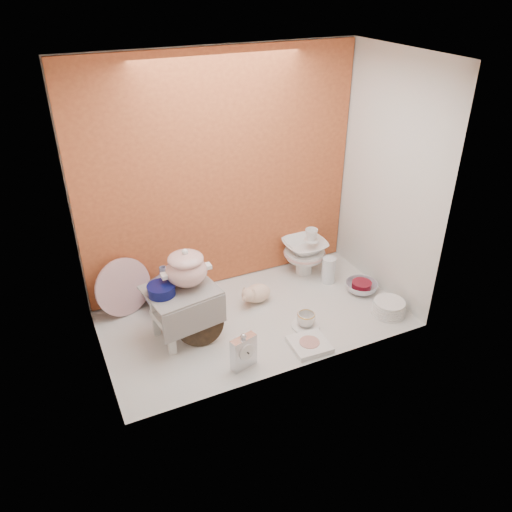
{
  "coord_description": "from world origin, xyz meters",
  "views": [
    {
      "loc": [
        -1.05,
        -2.28,
        1.88
      ],
      "look_at": [
        0.02,
        0.02,
        0.42
      ],
      "focal_mm": 35.76,
      "sensor_mm": 36.0,
      "label": 1
    }
  ],
  "objects": [
    {
      "name": "mantel_clock",
      "position": [
        -0.23,
        -0.37,
        0.11
      ],
      "size": [
        0.15,
        0.09,
        0.21
      ],
      "primitive_type": "cube",
      "rotation": [
        0.0,
        0.0,
        0.26
      ],
      "color": "silver",
      "rests_on": "ground"
    },
    {
      "name": "crystal_bowl",
      "position": [
        0.76,
        -0.03,
        0.03
      ],
      "size": [
        0.25,
        0.25,
        0.07
      ],
      "primitive_type": "imported",
      "rotation": [
        0.0,
        0.0,
        0.2
      ],
      "color": "silver",
      "rests_on": "ground"
    },
    {
      "name": "dinner_plate_stack",
      "position": [
        0.77,
        -0.31,
        0.04
      ],
      "size": [
        0.25,
        0.25,
        0.09
      ],
      "primitive_type": "cylinder",
      "rotation": [
        0.0,
        0.0,
        0.19
      ],
      "color": "white",
      "rests_on": "ground"
    },
    {
      "name": "ground",
      "position": [
        0.0,
        0.0,
        0.0
      ],
      "size": [
        1.8,
        1.8,
        0.0
      ],
      "primitive_type": "plane",
      "color": "silver",
      "rests_on": "ground"
    },
    {
      "name": "lacquer_tray",
      "position": [
        -0.37,
        -0.08,
        0.13
      ],
      "size": [
        0.29,
        0.14,
        0.27
      ],
      "primitive_type": null,
      "rotation": [
        0.0,
        0.0,
        -0.17
      ],
      "color": "black",
      "rests_on": "ground"
    },
    {
      "name": "clear_glass_vase",
      "position": [
        0.62,
        0.16,
        0.09
      ],
      "size": [
        0.12,
        0.12,
        0.18
      ],
      "primitive_type": "cylinder",
      "rotation": [
        0.0,
        0.0,
        -0.36
      ],
      "color": "silver",
      "rests_on": "ground"
    },
    {
      "name": "blue_white_vase",
      "position": [
        -0.45,
        0.36,
        0.14
      ],
      "size": [
        0.31,
        0.31,
        0.28
      ],
      "primitive_type": "imported",
      "rotation": [
        0.0,
        0.0,
        -0.16
      ],
      "color": "silver",
      "rests_on": "ground"
    },
    {
      "name": "plush_pig",
      "position": [
        0.09,
        0.15,
        0.07
      ],
      "size": [
        0.23,
        0.16,
        0.13
      ],
      "primitive_type": "ellipsoid",
      "rotation": [
        0.0,
        0.0,
        0.02
      ],
      "color": "beige",
      "rests_on": "ground"
    },
    {
      "name": "porcelain_tower",
      "position": [
        0.54,
        0.34,
        0.17
      ],
      "size": [
        0.34,
        0.34,
        0.33
      ],
      "primitive_type": null,
      "rotation": [
        0.0,
        0.0,
        -0.21
      ],
      "color": "white",
      "rests_on": "ground"
    },
    {
      "name": "lattice_dish",
      "position": [
        0.17,
        -0.37,
        0.01
      ],
      "size": [
        0.22,
        0.22,
        0.03
      ],
      "primitive_type": "cube",
      "rotation": [
        0.0,
        0.0,
        -0.05
      ],
      "color": "white",
      "rests_on": "ground"
    },
    {
      "name": "niche_shell",
      "position": [
        0.0,
        0.18,
        0.93
      ],
      "size": [
        1.86,
        1.03,
        1.53
      ],
      "color": "#C86132",
      "rests_on": "ground"
    },
    {
      "name": "cobalt_bowl",
      "position": [
        -0.55,
        0.02,
        0.35
      ],
      "size": [
        0.2,
        0.2,
        0.06
      ],
      "primitive_type": "cylinder",
      "rotation": [
        0.0,
        0.0,
        -0.39
      ],
      "color": "#090D45",
      "rests_on": "step_stool"
    },
    {
      "name": "gold_rim_teacup",
      "position": [
        0.24,
        -0.21,
        0.05
      ],
      "size": [
        0.12,
        0.12,
        0.09
      ],
      "primitive_type": "imported",
      "rotation": [
        0.0,
        0.0,
        -0.1
      ],
      "color": "white",
      "rests_on": "teacup_saucer"
    },
    {
      "name": "floral_platter",
      "position": [
        -0.69,
        0.4,
        0.18
      ],
      "size": [
        0.37,
        0.21,
        0.36
      ],
      "primitive_type": null,
      "rotation": [
        0.0,
        0.0,
        0.32
      ],
      "color": "white",
      "rests_on": "ground"
    },
    {
      "name": "step_stool",
      "position": [
        -0.44,
        0.02,
        0.16
      ],
      "size": [
        0.42,
        0.38,
        0.32
      ],
      "primitive_type": null,
      "rotation": [
        0.0,
        0.0,
        0.16
      ],
      "color": "silver",
      "rests_on": "ground"
    },
    {
      "name": "teacup_saucer",
      "position": [
        0.24,
        -0.21,
        0.01
      ],
      "size": [
        0.17,
        0.17,
        0.01
      ],
      "primitive_type": "cylinder",
      "rotation": [
        0.0,
        0.0,
        0.03
      ],
      "color": "white",
      "rests_on": "ground"
    },
    {
      "name": "soup_tureen",
      "position": [
        -0.39,
        0.05,
        0.43
      ],
      "size": [
        0.28,
        0.28,
        0.23
      ],
      "primitive_type": null,
      "rotation": [
        0.0,
        0.0,
        0.02
      ],
      "color": "white",
      "rests_on": "step_stool"
    }
  ]
}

